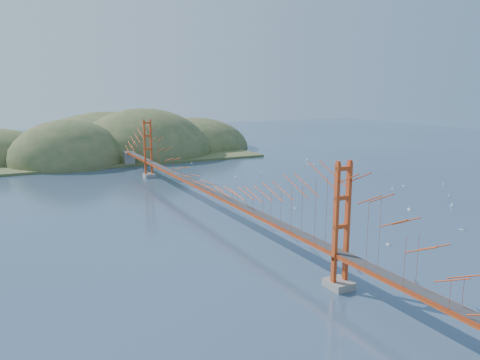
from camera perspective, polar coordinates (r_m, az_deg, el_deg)
name	(u,v)px	position (r m, az deg, el deg)	size (l,w,h in m)	color
ground	(208,211)	(68.95, -3.96, -3.83)	(320.00, 320.00, 0.00)	#324965
bridge	(207,164)	(67.64, -4.10, 1.94)	(2.20, 94.40, 12.00)	gray
far_headlands	(117,153)	(134.02, -14.77, 3.18)	(84.00, 58.00, 25.00)	olive
sailboat_0	(295,208)	(70.58, 6.72, -3.41)	(0.58, 0.58, 0.66)	white
sailboat_6	(462,229)	(66.22, 25.39, -5.42)	(0.62, 0.62, 0.68)	white
sailboat_16	(261,173)	(98.86, 2.60, 0.88)	(0.71, 0.71, 0.75)	white
sailboat_14	(409,209)	(74.07, 19.93, -3.31)	(0.60, 0.66, 0.74)	white
sailboat_12	(191,163)	(112.15, -5.94, 2.05)	(0.47, 0.38, 0.56)	white
sailboat_1	(306,183)	(88.93, 8.02, -0.40)	(0.60, 0.60, 0.62)	white
sailboat_8	(308,164)	(111.15, 8.34, 1.92)	(0.66, 0.66, 0.74)	white
sailboat_4	(404,185)	(91.40, 19.32, -0.62)	(0.47, 0.50, 0.57)	white
sailboat_5	(392,188)	(88.20, 18.07, -0.94)	(0.48, 0.54, 0.61)	white
sailboat_10	(388,244)	(57.14, 17.57, -7.41)	(0.43, 0.50, 0.58)	white
sailboat_3	(235,177)	(93.77, -0.60, 0.32)	(0.60, 0.49, 0.70)	white
sailboat_2	(452,206)	(78.45, 24.39, -2.87)	(0.56, 0.51, 0.63)	white
sailboat_17	(307,160)	(117.15, 8.13, 2.40)	(0.62, 0.50, 0.73)	white
sailboat_9	(356,163)	(115.68, 14.01, 2.06)	(0.53, 0.53, 0.56)	white
sailboat_15	(314,164)	(111.54, 9.01, 1.93)	(0.49, 0.57, 0.65)	white
sailboat_13	(449,196)	(85.51, 24.11, -1.75)	(0.56, 0.56, 0.59)	white
sailboat_11	(350,173)	(101.69, 13.29, 0.87)	(0.56, 0.56, 0.61)	white
sailboat_extra_0	(443,185)	(94.78, 23.51, -0.51)	(0.53, 0.53, 0.58)	white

